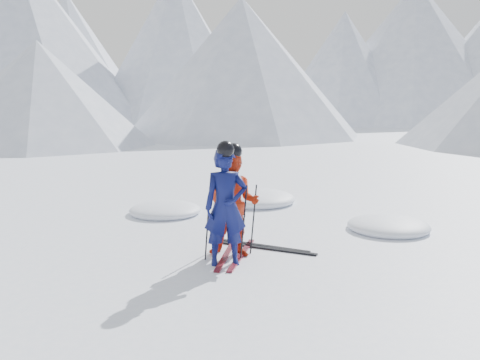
{
  "coord_description": "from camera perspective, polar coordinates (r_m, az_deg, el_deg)",
  "views": [
    {
      "loc": [
        -1.0,
        -8.06,
        2.48
      ],
      "look_at": [
        -1.78,
        0.5,
        1.1
      ],
      "focal_mm": 38.0,
      "sensor_mm": 36.0,
      "label": 1
    }
  ],
  "objects": [
    {
      "name": "ground",
      "position": [
        8.49,
        11.86,
        -8.06
      ],
      "size": [
        160.0,
        160.0,
        0.0
      ],
      "primitive_type": "plane",
      "color": "white",
      "rests_on": "ground"
    },
    {
      "name": "mountain_range",
      "position": [
        44.08,
        14.39,
        14.36
      ],
      "size": [
        106.15,
        62.94,
        15.53
      ],
      "color": "#B2BCD1",
      "rests_on": "ground"
    },
    {
      "name": "skier_blue",
      "position": [
        7.58,
        -1.62,
        -3.06
      ],
      "size": [
        0.73,
        0.57,
        1.76
      ],
      "primitive_type": "imported",
      "rotation": [
        0.0,
        0.0,
        0.25
      ],
      "color": "#0C1148",
      "rests_on": "ground"
    },
    {
      "name": "skier_red",
      "position": [
        8.0,
        -0.69,
        -2.67
      ],
      "size": [
        0.88,
        0.71,
        1.69
      ],
      "primitive_type": "imported",
      "rotation": [
        0.0,
        0.0,
        -0.09
      ],
      "color": "red",
      "rests_on": "ground"
    },
    {
      "name": "pole_blue_left",
      "position": [
        7.83,
        -3.67,
        -4.88
      ],
      "size": [
        0.12,
        0.08,
        1.17
      ],
      "primitive_type": "cylinder",
      "rotation": [
        0.05,
        0.08,
        0.0
      ],
      "color": "black",
      "rests_on": "ground"
    },
    {
      "name": "pole_blue_right",
      "position": [
        7.86,
        0.42,
        -4.8
      ],
      "size": [
        0.12,
        0.07,
        1.17
      ],
      "primitive_type": "cylinder",
      "rotation": [
        -0.04,
        0.08,
        0.0
      ],
      "color": "black",
      "rests_on": "ground"
    },
    {
      "name": "pole_red_left",
      "position": [
        8.33,
        -2.57,
        -4.18
      ],
      "size": [
        0.11,
        0.09,
        1.12
      ],
      "primitive_type": "cylinder",
      "rotation": [
        0.06,
        0.08,
        0.0
      ],
      "color": "black",
      "rests_on": "ground"
    },
    {
      "name": "pole_red_right",
      "position": [
        8.18,
        1.52,
        -4.43
      ],
      "size": [
        0.11,
        0.08,
        1.13
      ],
      "primitive_type": "cylinder",
      "rotation": [
        -0.05,
        0.08,
        0.0
      ],
      "color": "black",
      "rests_on": "ground"
    },
    {
      "name": "ski_worn_left",
      "position": [
        8.22,
        -1.52,
        -8.33
      ],
      "size": [
        0.18,
        1.7,
        0.03
      ],
      "primitive_type": "cube",
      "rotation": [
        0.0,
        0.0,
        -0.05
      ],
      "color": "black",
      "rests_on": "ground"
    },
    {
      "name": "ski_worn_right",
      "position": [
        8.2,
        0.16,
        -8.38
      ],
      "size": [
        0.3,
        1.7,
        0.03
      ],
      "primitive_type": "cube",
      "rotation": [
        0.0,
        0.0,
        -0.12
      ],
      "color": "black",
      "rests_on": "ground"
    },
    {
      "name": "ski_loose_a",
      "position": [
        8.68,
        2.49,
        -7.38
      ],
      "size": [
        1.61,
        0.71,
        0.03
      ],
      "primitive_type": "cube",
      "rotation": [
        0.0,
        0.0,
        1.19
      ],
      "color": "black",
      "rests_on": "ground"
    },
    {
      "name": "ski_loose_b",
      "position": [
        8.53,
        3.12,
        -7.68
      ],
      "size": [
        1.63,
        0.65,
        0.03
      ],
      "primitive_type": "cube",
      "rotation": [
        0.0,
        0.0,
        1.23
      ],
      "color": "black",
      "rests_on": "ground"
    },
    {
      "name": "snow_lumps",
      "position": [
        11.31,
        2.5,
        -3.55
      ],
      "size": [
        6.13,
        4.09,
        0.42
      ],
      "color": "white",
      "rests_on": "ground"
    }
  ]
}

